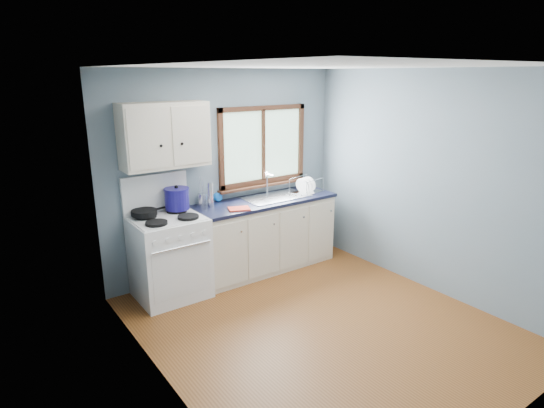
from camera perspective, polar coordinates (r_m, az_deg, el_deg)
floor at (r=4.77m, az=6.03°, el=-14.93°), size 3.20×3.60×0.02m
ceiling at (r=4.09m, az=7.10°, el=16.94°), size 3.20×3.60×0.02m
wall_back at (r=5.69m, az=-5.77°, el=3.92°), size 3.20×0.02×2.50m
wall_front at (r=3.24m, az=28.61°, el=-7.55°), size 3.20×0.02×2.50m
wall_left at (r=3.44m, az=-13.89°, el=-4.64°), size 0.02×3.60×2.50m
wall_right at (r=5.44m, az=19.24°, el=2.54°), size 0.02×3.60×2.50m
gas_range at (r=5.22m, az=-12.76°, el=-6.24°), size 0.76×0.69×1.36m
base_cabinets at (r=5.85m, az=-0.95°, el=-4.24°), size 1.85×0.60×0.88m
countertop at (r=5.69m, az=-0.97°, el=0.38°), size 1.89×0.64×0.04m
sink at (r=5.81m, az=0.49°, el=0.28°), size 0.84×0.46×0.44m
window at (r=5.90m, az=-1.11°, el=6.66°), size 1.36×0.10×1.03m
upper_cabinets at (r=5.06m, az=-13.32°, el=8.39°), size 0.95×0.35×0.70m
skillet at (r=5.12m, az=-15.72°, el=-1.02°), size 0.44×0.34×0.06m
stockpot at (r=5.23m, az=-11.84°, el=0.69°), size 0.31×0.31×0.28m
utensil_crock at (r=5.48m, az=-8.74°, el=0.60°), size 0.12×0.12×0.36m
thermos at (r=5.38m, az=-7.74°, el=1.15°), size 0.09×0.09×0.29m
soap_bottle at (r=5.58m, az=-6.66°, el=1.61°), size 0.11×0.11×0.27m
dish_towel at (r=5.28m, az=-4.15°, el=-0.61°), size 0.29×0.25×0.02m
dish_rack at (r=6.03m, az=4.31°, el=1.97°), size 0.46×0.39×0.21m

